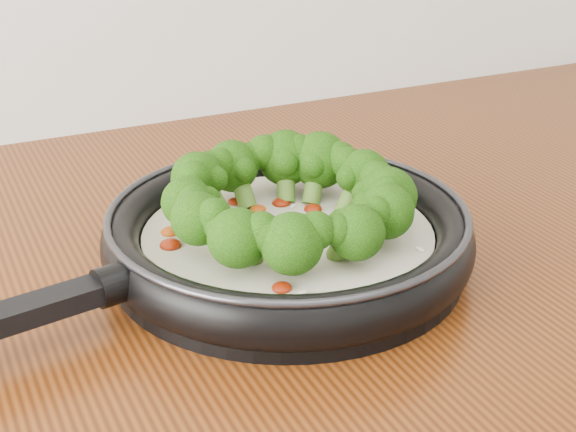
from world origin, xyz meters
name	(u,v)px	position (x,y,z in m)	size (l,w,h in m)	color
skillet	(286,227)	(-0.06, 1.05, 0.94)	(0.55, 0.39, 0.10)	black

